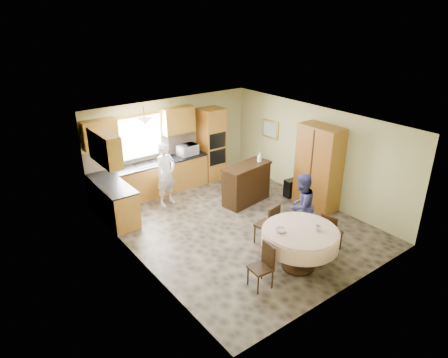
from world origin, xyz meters
TOP-DOWN VIEW (x-y plane):
  - floor at (0.00, 0.00)m, footprint 5.00×6.00m
  - ceiling at (0.00, 0.00)m, footprint 5.00×6.00m
  - wall_back at (0.00, 3.00)m, footprint 5.00×0.02m
  - wall_front at (0.00, -3.00)m, footprint 5.00×0.02m
  - wall_left at (-2.50, 0.00)m, footprint 0.02×6.00m
  - wall_right at (2.50, 0.00)m, footprint 0.02×6.00m
  - window at (-1.00, 2.98)m, footprint 1.40×0.03m
  - curtain_left at (-1.75, 2.93)m, footprint 0.22×0.02m
  - curtain_right at (-0.25, 2.93)m, footprint 0.22×0.02m
  - base_cab_back at (-0.85, 2.70)m, footprint 3.30×0.60m
  - counter_back at (-0.85, 2.70)m, footprint 3.30×0.64m
  - base_cab_left at (-2.20, 1.80)m, footprint 0.60×1.20m
  - counter_left at (-2.20, 1.80)m, footprint 0.64×1.20m
  - backsplash at (-0.85, 2.99)m, footprint 3.30×0.02m
  - wall_cab_left at (-2.05, 2.83)m, footprint 0.85×0.33m
  - wall_cab_right at (0.15, 2.83)m, footprint 0.90×0.33m
  - wall_cab_side at (-2.33, 1.80)m, footprint 0.33×1.20m
  - oven_tower at (1.15, 2.69)m, footprint 0.66×0.62m
  - oven_upper at (1.15, 2.38)m, footprint 0.56×0.01m
  - oven_lower at (1.15, 2.38)m, footprint 0.56×0.01m
  - pendant at (-1.00, 2.50)m, footprint 0.36×0.36m
  - sideboard at (0.92, 0.82)m, footprint 1.44×0.76m
  - space_heater at (2.12, 0.35)m, footprint 0.37×0.27m
  - cupboard at (2.22, -0.42)m, footprint 0.56×1.12m
  - dining_table at (-0.09, -2.01)m, footprint 1.48×1.48m
  - chair_left at (-1.04, -2.02)m, footprint 0.40×0.40m
  - chair_back at (0.01, -1.05)m, footprint 0.47×0.47m
  - chair_right at (0.81, -2.01)m, footprint 0.46×0.46m
  - framed_picture at (2.47, 1.62)m, footprint 0.06×0.62m
  - microwave at (0.31, 2.65)m, footprint 0.58×0.42m
  - person_sink at (-0.78, 1.97)m, footprint 0.68×0.53m
  - person_dining at (0.80, -1.19)m, footprint 0.80×0.66m
  - bowl_sideboard at (0.64, 0.82)m, footprint 0.30×0.30m
  - bottle_sideboard at (1.35, 0.82)m, footprint 0.15×0.15m
  - cup_table at (0.14, -2.22)m, footprint 0.17×0.17m
  - bowl_table at (-0.46, -1.84)m, footprint 0.21×0.21m

SIDE VIEW (x-z plane):
  - floor at x=0.00m, z-range -0.01..0.01m
  - space_heater at x=2.12m, z-range 0.00..0.48m
  - base_cab_back at x=-0.85m, z-range 0.00..0.88m
  - base_cab_left at x=-2.20m, z-range 0.00..0.88m
  - chair_left at x=-1.04m, z-range 0.05..0.90m
  - chair_right at x=0.81m, z-range 0.05..0.93m
  - sideboard at x=0.92m, z-range 0.00..0.98m
  - chair_back at x=0.01m, z-range 0.05..0.99m
  - dining_table at x=-0.09m, z-range 0.24..1.08m
  - person_dining at x=0.80m, z-range 0.00..1.48m
  - oven_lower at x=1.15m, z-range 0.53..0.97m
  - person_sink at x=-0.78m, z-range 0.00..1.66m
  - bowl_table at x=-0.46m, z-range 0.85..0.91m
  - cup_table at x=0.14m, z-range 0.85..0.95m
  - counter_back at x=-0.85m, z-range 0.88..0.92m
  - counter_left at x=-2.20m, z-range 0.88..0.92m
  - bowl_sideboard at x=0.64m, z-range 0.98..1.04m
  - oven_tower at x=1.15m, z-range 0.00..2.12m
  - cupboard at x=2.22m, z-range 0.00..2.13m
  - microwave at x=0.31m, z-range 0.92..1.22m
  - bottle_sideboard at x=1.35m, z-range 0.98..1.29m
  - backsplash at x=-0.85m, z-range 0.90..1.46m
  - wall_back at x=0.00m, z-range 0.00..2.50m
  - wall_front at x=0.00m, z-range 0.00..2.50m
  - wall_left at x=-2.50m, z-range 0.00..2.50m
  - wall_right at x=2.50m, z-range 0.00..2.50m
  - oven_upper at x=1.15m, z-range 1.02..1.48m
  - framed_picture at x=2.47m, z-range 1.28..1.79m
  - window at x=-1.00m, z-range 1.05..2.15m
  - curtain_left at x=-1.75m, z-range 1.08..2.22m
  - curtain_right at x=-0.25m, z-range 1.08..2.22m
  - wall_cab_left at x=-2.05m, z-range 1.55..2.27m
  - wall_cab_right at x=0.15m, z-range 1.55..2.27m
  - wall_cab_side at x=-2.33m, z-range 1.55..2.27m
  - pendant at x=-1.00m, z-range 2.03..2.21m
  - ceiling at x=0.00m, z-range 2.50..2.50m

